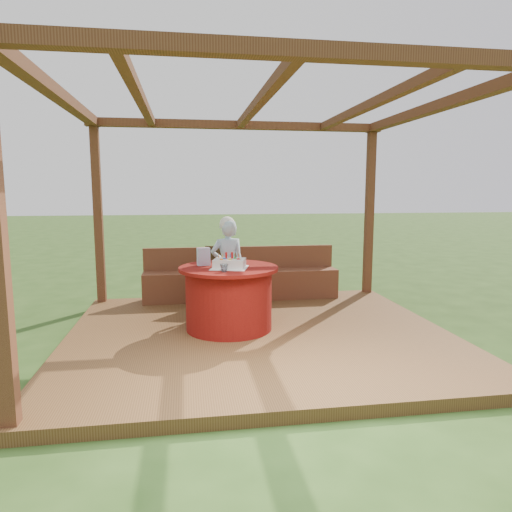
{
  "coord_description": "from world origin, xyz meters",
  "views": [
    {
      "loc": [
        -0.85,
        -5.21,
        1.79
      ],
      "look_at": [
        0.0,
        0.25,
        1.0
      ],
      "focal_mm": 32.0,
      "sensor_mm": 36.0,
      "label": 1
    }
  ],
  "objects": [
    {
      "name": "table",
      "position": [
        -0.34,
        0.18,
        0.51
      ],
      "size": [
        1.19,
        1.19,
        0.77
      ],
      "color": "maroon",
      "rests_on": "deck"
    },
    {
      "name": "elderly_woman",
      "position": [
        -0.28,
        1.0,
        0.79
      ],
      "size": [
        0.5,
        0.36,
        1.33
      ],
      "color": "#92C0D9",
      "rests_on": "deck"
    },
    {
      "name": "drinking_glass",
      "position": [
        -0.43,
        -0.17,
        0.93
      ],
      "size": [
        0.1,
        0.1,
        0.09
      ],
      "primitive_type": "imported",
      "rotation": [
        0.0,
        0.0,
        -0.1
      ],
      "color": "white",
      "rests_on": "table"
    },
    {
      "name": "deck",
      "position": [
        0.0,
        0.0,
        0.06
      ],
      "size": [
        4.5,
        4.0,
        0.12
      ],
      "primitive_type": "cube",
      "color": "brown",
      "rests_on": "ground"
    },
    {
      "name": "gift_bag",
      "position": [
        -0.64,
        0.33,
        1.0
      ],
      "size": [
        0.16,
        0.12,
        0.21
      ],
      "primitive_type": "cube",
      "rotation": [
        0.0,
        0.0,
        0.17
      ],
      "color": "pink",
      "rests_on": "table"
    },
    {
      "name": "pergola",
      "position": [
        0.0,
        0.0,
        2.41
      ],
      "size": [
        4.5,
        4.0,
        2.72
      ],
      "color": "brown",
      "rests_on": "deck"
    },
    {
      "name": "bench",
      "position": [
        0.0,
        1.72,
        0.38
      ],
      "size": [
        3.0,
        0.42,
        0.8
      ],
      "color": "brown",
      "rests_on": "deck"
    },
    {
      "name": "chair",
      "position": [
        -0.39,
        1.34,
        0.6
      ],
      "size": [
        0.52,
        0.52,
        0.86
      ],
      "color": "#352211",
      "rests_on": "deck"
    },
    {
      "name": "birthday_cake",
      "position": [
        -0.34,
        0.08,
        0.94
      ],
      "size": [
        0.5,
        0.5,
        0.18
      ],
      "color": "white",
      "rests_on": "table"
    },
    {
      "name": "ground",
      "position": [
        0.0,
        0.0,
        0.0
      ],
      "size": [
        60.0,
        60.0,
        0.0
      ],
      "primitive_type": "plane",
      "color": "#274617",
      "rests_on": "ground"
    }
  ]
}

